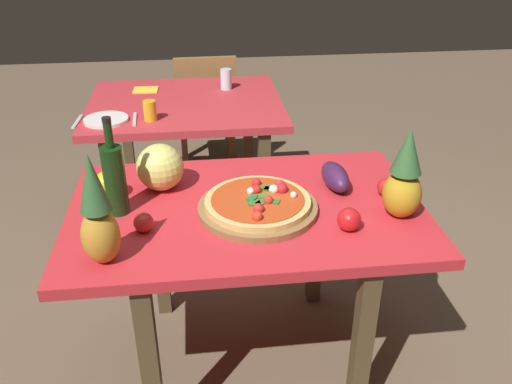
# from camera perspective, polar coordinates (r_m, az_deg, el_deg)

# --- Properties ---
(ground_plane) EXTENTS (10.00, 10.00, 0.00)m
(ground_plane) POSITION_cam_1_polar(r_m,az_deg,el_deg) (2.38, -0.89, -17.37)
(ground_plane) COLOR brown
(display_table) EXTENTS (1.27, 0.81, 0.75)m
(display_table) POSITION_cam_1_polar(r_m,az_deg,el_deg) (1.96, -1.03, -3.89)
(display_table) COLOR #4F3D26
(display_table) RESTS_ON ground_plane
(background_table) EXTENTS (1.05, 0.88, 0.75)m
(background_table) POSITION_cam_1_polar(r_m,az_deg,el_deg) (3.02, -7.49, 7.76)
(background_table) COLOR #4F3D26
(background_table) RESTS_ON ground_plane
(dining_chair) EXTENTS (0.41, 0.41, 0.85)m
(dining_chair) POSITION_cam_1_polar(r_m,az_deg,el_deg) (3.70, -5.36, 9.06)
(dining_chair) COLOR olive
(dining_chair) RESTS_ON ground_plane
(pizza_board) EXTENTS (0.42, 0.42, 0.02)m
(pizza_board) POSITION_cam_1_polar(r_m,az_deg,el_deg) (1.87, 0.18, -1.73)
(pizza_board) COLOR olive
(pizza_board) RESTS_ON display_table
(pizza) EXTENTS (0.37, 0.37, 0.06)m
(pizza) POSITION_cam_1_polar(r_m,az_deg,el_deg) (1.86, 0.32, -0.97)
(pizza) COLOR #E7B668
(pizza) RESTS_ON pizza_board
(wine_bottle) EXTENTS (0.08, 0.08, 0.35)m
(wine_bottle) POSITION_cam_1_polar(r_m,az_deg,el_deg) (1.88, -14.90, 1.44)
(wine_bottle) COLOR black
(wine_bottle) RESTS_ON display_table
(pineapple_left) EXTENTS (0.13, 0.13, 0.32)m
(pineapple_left) POSITION_cam_1_polar(r_m,az_deg,el_deg) (1.86, 15.59, 1.39)
(pineapple_left) COLOR gold
(pineapple_left) RESTS_ON display_table
(pineapple_right) EXTENTS (0.11, 0.11, 0.36)m
(pineapple_right) POSITION_cam_1_polar(r_m,az_deg,el_deg) (1.61, -16.63, -2.48)
(pineapple_right) COLOR #C4882B
(pineapple_right) RESTS_ON display_table
(melon) EXTENTS (0.18, 0.18, 0.18)m
(melon) POSITION_cam_1_polar(r_m,az_deg,el_deg) (2.02, -10.23, 2.63)
(melon) COLOR #DED96A
(melon) RESTS_ON display_table
(bell_pepper) EXTENTS (0.10, 0.10, 0.11)m
(bell_pepper) POSITION_cam_1_polar(r_m,az_deg,el_deg) (2.02, -15.64, 0.70)
(bell_pepper) COLOR yellow
(bell_pepper) RESTS_ON display_table
(eggplant) EXTENTS (0.10, 0.21, 0.09)m
(eggplant) POSITION_cam_1_polar(r_m,az_deg,el_deg) (2.04, 8.48, 1.63)
(eggplant) COLOR #3D1D44
(eggplant) RESTS_ON display_table
(tomato_by_bottle) EXTENTS (0.08, 0.08, 0.08)m
(tomato_by_bottle) POSITION_cam_1_polar(r_m,az_deg,el_deg) (1.78, 9.93, -2.92)
(tomato_by_bottle) COLOR red
(tomato_by_bottle) RESTS_ON display_table
(tomato_beside_pepper) EXTENTS (0.07, 0.07, 0.07)m
(tomato_beside_pepper) POSITION_cam_1_polar(r_m,az_deg,el_deg) (2.03, 13.75, 0.51)
(tomato_beside_pepper) COLOR red
(tomato_beside_pepper) RESTS_ON display_table
(tomato_at_corner) EXTENTS (0.07, 0.07, 0.07)m
(tomato_at_corner) POSITION_cam_1_polar(r_m,az_deg,el_deg) (1.79, -11.97, -3.21)
(tomato_at_corner) COLOR red
(tomato_at_corner) RESTS_ON display_table
(drinking_glass_juice) EXTENTS (0.07, 0.07, 0.10)m
(drinking_glass_juice) POSITION_cam_1_polar(r_m,az_deg,el_deg) (2.72, -11.30, 8.54)
(drinking_glass_juice) COLOR gold
(drinking_glass_juice) RESTS_ON background_table
(drinking_glass_water) EXTENTS (0.07, 0.07, 0.12)m
(drinking_glass_water) POSITION_cam_1_polar(r_m,az_deg,el_deg) (3.16, -3.23, 11.98)
(drinking_glass_water) COLOR silver
(drinking_glass_water) RESTS_ON background_table
(dinner_plate) EXTENTS (0.22, 0.22, 0.02)m
(dinner_plate) POSITION_cam_1_polar(r_m,az_deg,el_deg) (2.78, -15.77, 7.47)
(dinner_plate) COLOR white
(dinner_plate) RESTS_ON background_table
(fork_utensil) EXTENTS (0.03, 0.18, 0.01)m
(fork_utensil) POSITION_cam_1_polar(r_m,az_deg,el_deg) (2.80, -18.59, 7.16)
(fork_utensil) COLOR silver
(fork_utensil) RESTS_ON background_table
(knife_utensil) EXTENTS (0.02, 0.18, 0.01)m
(knife_utensil) POSITION_cam_1_polar(r_m,az_deg,el_deg) (2.76, -12.87, 7.61)
(knife_utensil) COLOR silver
(knife_utensil) RESTS_ON background_table
(napkin_folded) EXTENTS (0.14, 0.12, 0.01)m
(napkin_folded) POSITION_cam_1_polar(r_m,az_deg,el_deg) (3.21, -11.74, 10.66)
(napkin_folded) COLOR yellow
(napkin_folded) RESTS_ON background_table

